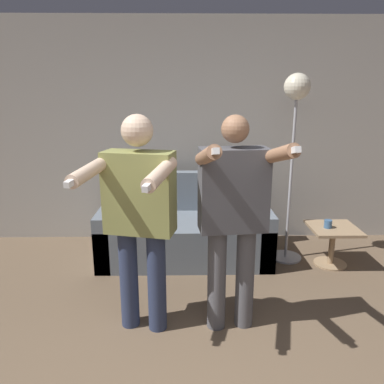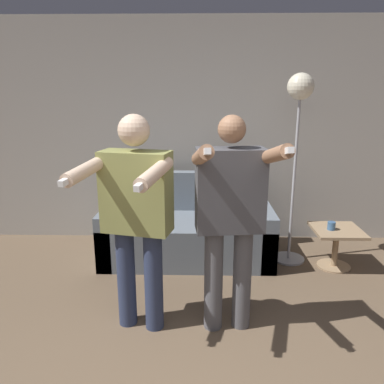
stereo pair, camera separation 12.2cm
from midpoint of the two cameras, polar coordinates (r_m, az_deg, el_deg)
name	(u,v)px [view 1 (the left image)]	position (r m, az deg, el deg)	size (l,w,h in m)	color
wall_back	(193,133)	(4.49, -0.71, 8.98)	(10.00, 0.05, 2.60)	#B7B2A8
couch	(185,231)	(4.14, -1.90, -6.02)	(1.81, 0.87, 0.89)	slate
person_left	(139,211)	(2.70, -9.34, -2.84)	(0.66, 0.76, 1.63)	#2D3856
person_right	(233,210)	(2.69, 5.04, -2.79)	(0.60, 0.71, 1.62)	#56565B
cat	(224,165)	(4.28, 4.10, 4.16)	(0.43, 0.12, 0.18)	#3D3833
floor_lamp	(295,114)	(3.93, 14.60, 11.40)	(0.34, 0.34, 1.95)	#B2B2B7
side_table	(333,237)	(4.17, 19.86, -6.53)	(0.48, 0.48, 0.42)	#A38460
cup	(328,224)	(4.08, 19.21, -4.63)	(0.08, 0.08, 0.08)	#3D6693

